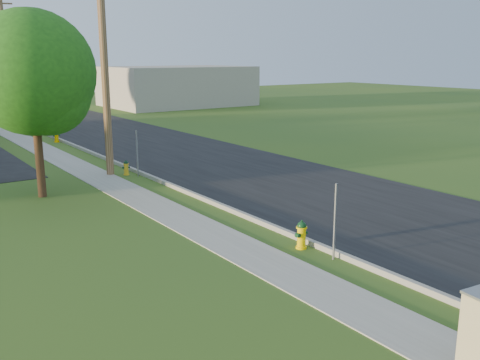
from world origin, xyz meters
The scene contains 13 objects.
road centered at (4.50, 10.00, 0.01)m, with size 8.00×120.00×0.02m, color black.
curb centered at (0.50, 10.00, 0.07)m, with size 0.15×120.00×0.15m, color gray.
sidewalk centered at (-1.25, 10.00, 0.01)m, with size 1.50×120.00×0.03m, color gray.
utility_pole_mid centered at (-0.60, 17.00, 4.95)m, with size 1.40×0.32×9.80m.
utility_pole_far centered at (-0.60, 35.00, 4.80)m, with size 1.40×0.32×9.50m.
sign_post_near centered at (0.25, 4.20, 1.00)m, with size 0.05×0.04×2.00m, color gray.
sign_post_mid centered at (0.25, 16.00, 1.00)m, with size 0.05×0.04×2.00m, color gray.
sign_post_far centered at (0.25, 28.20, 1.00)m, with size 0.05×0.04×2.00m, color gray.
distant_building centered at (18.00, 45.00, 2.00)m, with size 14.00×10.00×4.00m, color #9E9686.
tree_verge centered at (-3.98, 14.84, 4.33)m, with size 4.43×4.43×6.72m.
hydrant_near centered at (0.12, 5.29, 0.39)m, with size 0.41×0.37×0.79m.
hydrant_mid centered at (-0.05, 16.57, 0.32)m, with size 0.34×0.31×0.66m.
hydrant_far centered at (0.19, 27.45, 0.40)m, with size 0.42×0.38×0.81m.
Camera 1 is at (-9.09, -4.92, 5.08)m, focal length 40.00 mm.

